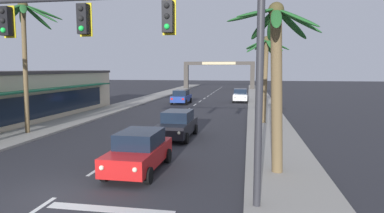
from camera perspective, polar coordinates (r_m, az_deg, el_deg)
The scene contains 15 objects.
ground_plane at distance 12.25m, azimuth -22.55°, elevation -14.29°, with size 220.00×220.00×0.00m, color #2D2D33.
sidewalk_right at distance 29.94m, azimuth 12.65°, elevation -1.63°, with size 3.20×110.00×0.14m, color #9E998E.
sidewalk_left at distance 33.06m, azimuth -15.47°, elevation -0.95°, with size 3.20×110.00×0.14m, color #9E998E.
lane_markings at distance 29.69m, azimuth -1.58°, elevation -1.67°, with size 4.28×86.74×0.01m.
traffic_signal_mast at distance 10.35m, azimuth -9.57°, elevation 11.72°, with size 11.13×0.41×7.17m.
sedan_lead_at_stop_bar at distance 14.00m, azimuth -9.14°, elevation -7.59°, with size 1.98×4.46×1.68m.
sedan_third_in_queue at distance 20.29m, azimuth -2.54°, elevation -3.10°, with size 2.02×4.48×1.68m.
sedan_oncoming_far at distance 40.03m, azimuth -1.86°, elevation 1.69°, with size 2.00×4.47×1.68m.
sedan_parked_nearest_kerb at distance 42.82m, azimuth 8.36°, elevation 1.94°, with size 1.99×4.47×1.68m.
palm_left_second at distance 23.65m, azimuth -27.13°, elevation 11.60°, with size 4.39×4.41×8.49m.
palm_right_nearest at distance 13.28m, azimuth 14.39°, elevation 7.93°, with size 3.63×3.43×6.79m.
palm_right_second at distance 25.68m, azimuth 12.71°, elevation 8.01°, with size 3.41×3.31×6.70m.
palm_right_third at distance 38.05m, azimuth 11.85°, elevation 7.74°, with size 3.55×3.66×7.32m.
storefront_strip_left at distance 29.28m, azimuth -29.89°, elevation 1.35°, with size 6.84×26.59×4.06m.
town_gateway_arch at distance 69.15m, azimuth 4.67°, elevation 6.16°, with size 14.75×0.90×5.74m.
Camera 1 is at (6.29, -9.61, 4.26)m, focal length 30.78 mm.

